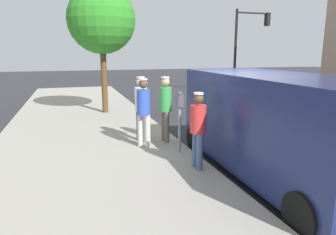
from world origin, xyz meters
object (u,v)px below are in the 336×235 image
(traffic_light_corner, at_px, (248,37))
(pedestrian_in_green, at_px, (165,105))
(pedestrian_in_white, at_px, (141,104))
(street_tree, at_px, (102,20))
(parking_meter_near, at_px, (180,111))
(parked_van, at_px, (275,123))
(pedestrian_in_blue, at_px, (144,108))
(pedestrian_in_red, at_px, (198,126))

(traffic_light_corner, bearing_deg, pedestrian_in_green, 48.49)
(pedestrian_in_white, bearing_deg, traffic_light_corner, -134.28)
(pedestrian_in_white, height_order, street_tree, street_tree)
(street_tree, bearing_deg, parking_meter_near, 101.33)
(parked_van, bearing_deg, street_tree, -70.42)
(pedestrian_in_blue, relative_size, traffic_light_corner, 0.35)
(parked_van, distance_m, traffic_light_corner, 14.19)
(pedestrian_in_green, distance_m, parked_van, 3.09)
(pedestrian_in_red, height_order, street_tree, street_tree)
(pedestrian_in_blue, relative_size, pedestrian_in_white, 1.00)
(parking_meter_near, relative_size, pedestrian_in_red, 0.93)
(pedestrian_in_red, relative_size, parked_van, 0.31)
(pedestrian_in_red, xyz_separation_m, street_tree, (1.16, -6.94, 2.75))
(pedestrian_in_blue, height_order, pedestrian_in_red, pedestrian_in_blue)
(parking_meter_near, xyz_separation_m, parked_van, (-1.50, 1.68, -0.03))
(parking_meter_near, bearing_deg, traffic_light_corner, -128.52)
(pedestrian_in_white, relative_size, street_tree, 0.36)
(pedestrian_in_red, distance_m, street_tree, 7.56)
(parked_van, xyz_separation_m, traffic_light_corner, (-6.87, -12.19, 2.36))
(parked_van, relative_size, traffic_light_corner, 1.01)
(pedestrian_in_blue, distance_m, parked_van, 3.25)
(parking_meter_near, xyz_separation_m, pedestrian_in_green, (0.06, -0.99, 0.01))
(pedestrian_in_green, height_order, pedestrian_in_red, pedestrian_in_green)
(pedestrian_in_blue, bearing_deg, pedestrian_in_red, 112.35)
(parking_meter_near, relative_size, pedestrian_in_white, 0.84)
(traffic_light_corner, xyz_separation_m, street_tree, (9.54, 4.70, 0.31))
(pedestrian_in_red, xyz_separation_m, parked_van, (-1.50, 0.55, 0.07))
(pedestrian_in_green, xyz_separation_m, traffic_light_corner, (-8.43, -9.52, 2.32))
(pedestrian_in_blue, height_order, pedestrian_in_white, pedestrian_in_white)
(pedestrian_in_green, relative_size, parked_van, 0.34)
(pedestrian_in_blue, bearing_deg, pedestrian_in_green, -155.06)
(parked_van, bearing_deg, pedestrian_in_red, -20.23)
(pedestrian_in_green, distance_m, pedestrian_in_red, 2.12)
(parking_meter_near, distance_m, traffic_light_corner, 13.64)
(pedestrian_in_green, xyz_separation_m, pedestrian_in_white, (0.62, -0.24, -0.00))
(pedestrian_in_green, bearing_deg, parking_meter_near, 93.31)
(pedestrian_in_green, xyz_separation_m, pedestrian_in_red, (-0.06, 2.12, -0.11))
(pedestrian_in_white, relative_size, traffic_light_corner, 0.35)
(pedestrian_in_green, distance_m, pedestrian_in_blue, 0.75)
(pedestrian_in_green, relative_size, pedestrian_in_red, 1.10)
(pedestrian_in_red, distance_m, parked_van, 1.60)
(parked_van, bearing_deg, traffic_light_corner, -119.40)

